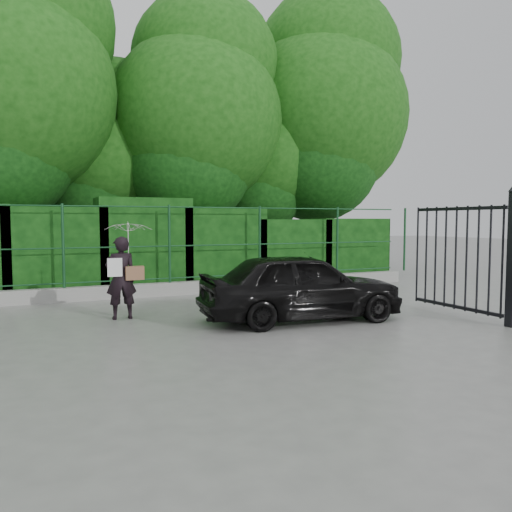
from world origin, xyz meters
name	(u,v)px	position (x,y,z in m)	size (l,w,h in m)	color
ground	(221,338)	(0.00, 0.00, 0.00)	(80.00, 80.00, 0.00)	gray
kerb	(153,290)	(0.00, 4.50, 0.15)	(14.00, 0.25, 0.30)	#9E9E99
fence	(162,244)	(0.22, 4.50, 1.20)	(14.13, 0.06, 1.80)	#144120
hedge	(136,250)	(-0.17, 5.50, 1.01)	(14.20, 1.20, 2.28)	black
trees	(165,122)	(1.14, 7.74, 4.62)	(17.10, 6.15, 8.08)	black
gate	(489,253)	(4.60, -0.72, 1.19)	(0.22, 2.33, 2.36)	black
woman	(126,255)	(-0.99, 2.12, 1.13)	(0.84, 0.86, 1.72)	black
car	(301,286)	(1.73, 0.68, 0.60)	(1.42, 3.52, 1.20)	black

